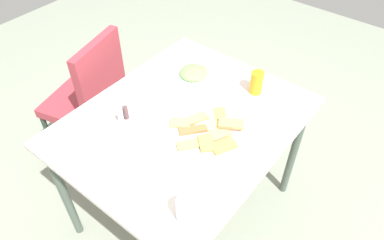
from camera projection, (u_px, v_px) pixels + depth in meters
The scene contains 11 objects.
ground_plane at pixel (186, 208), 2.25m from camera, with size 6.00×6.00×0.00m, color gray.
dining_table at pixel (184, 132), 1.77m from camera, with size 1.13×0.93×0.77m.
dining_chair at pixel (91, 94), 2.23m from camera, with size 0.51×0.52×0.92m.
pide_platter at pixel (206, 131), 1.64m from camera, with size 0.36×0.35×0.04m.
salad_plate_greens at pixel (194, 73), 1.94m from camera, with size 0.24×0.24×0.05m.
soda_can at pixel (256, 83), 1.81m from camera, with size 0.07×0.07×0.12m, color orange.
drinking_glass at pixel (187, 210), 1.29m from camera, with size 0.08×0.08×0.11m, color silver.
paper_napkin at pixel (283, 97), 1.82m from camera, with size 0.12×0.12×0.00m, color white.
fork at pixel (286, 98), 1.81m from camera, with size 0.17×0.01×0.01m, color silver.
spoon at pixel (280, 95), 1.83m from camera, with size 0.17×0.01×0.01m, color silver.
condiment_caddy at pixel (124, 117), 1.68m from camera, with size 0.11×0.11×0.09m.
Camera 1 is at (-0.94, -0.79, 1.96)m, focal length 33.71 mm.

